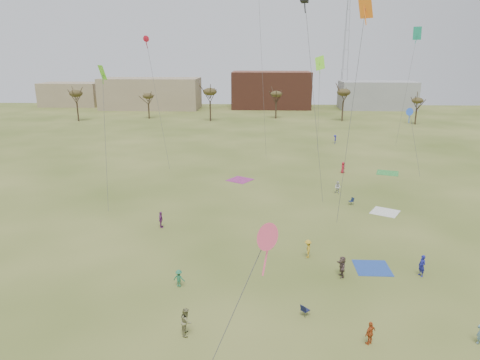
{
  "coord_description": "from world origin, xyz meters",
  "views": [
    {
      "loc": [
        2.13,
        -29.59,
        17.65
      ],
      "look_at": [
        0.0,
        12.0,
        5.5
      ],
      "focal_mm": 32.39,
      "sensor_mm": 36.0,
      "label": 1
    }
  ],
  "objects_px": {
    "camp_chair_center": "(305,312)",
    "camp_chair_right": "(351,202)",
    "flyer_near_right": "(422,266)",
    "flyer_near_center": "(179,278)",
    "radio_tower": "(345,49)",
    "spectator_fore_a": "(370,333)"
  },
  "relations": [
    {
      "from": "flyer_near_center",
      "to": "flyer_near_right",
      "type": "xyz_separation_m",
      "value": [
        19.65,
        2.71,
        0.21
      ]
    },
    {
      "from": "camp_chair_center",
      "to": "camp_chair_right",
      "type": "xyz_separation_m",
      "value": [
        7.78,
        23.74,
        0.0
      ]
    },
    {
      "from": "flyer_near_center",
      "to": "camp_chair_center",
      "type": "bearing_deg",
      "value": 171.8
    },
    {
      "from": "spectator_fore_a",
      "to": "camp_chair_center",
      "type": "relative_size",
      "value": 1.83
    },
    {
      "from": "camp_chair_center",
      "to": "flyer_near_right",
      "type": "bearing_deg",
      "value": -102.86
    },
    {
      "from": "flyer_near_center",
      "to": "camp_chair_right",
      "type": "bearing_deg",
      "value": -118.86
    },
    {
      "from": "spectator_fore_a",
      "to": "camp_chair_center",
      "type": "bearing_deg",
      "value": -76.98
    },
    {
      "from": "flyer_near_right",
      "to": "spectator_fore_a",
      "type": "xyz_separation_m",
      "value": [
        -6.32,
        -9.08,
        -0.13
      ]
    },
    {
      "from": "flyer_near_center",
      "to": "camp_chair_right",
      "type": "height_order",
      "value": "flyer_near_center"
    },
    {
      "from": "flyer_near_center",
      "to": "radio_tower",
      "type": "xyz_separation_m",
      "value": [
        34.22,
        124.45,
        18.49
      ]
    },
    {
      "from": "camp_chair_right",
      "to": "flyer_near_right",
      "type": "bearing_deg",
      "value": -18.44
    },
    {
      "from": "flyer_near_center",
      "to": "radio_tower",
      "type": "distance_m",
      "value": 130.38
    },
    {
      "from": "spectator_fore_a",
      "to": "camp_chair_right",
      "type": "distance_m",
      "value": 26.96
    },
    {
      "from": "flyer_near_right",
      "to": "spectator_fore_a",
      "type": "relative_size",
      "value": 1.16
    },
    {
      "from": "flyer_near_right",
      "to": "radio_tower",
      "type": "distance_m",
      "value": 123.96
    },
    {
      "from": "flyer_near_center",
      "to": "spectator_fore_a",
      "type": "relative_size",
      "value": 0.9
    },
    {
      "from": "flyer_near_right",
      "to": "camp_chair_right",
      "type": "xyz_separation_m",
      "value": [
        -2.33,
        17.58,
        -0.67
      ]
    },
    {
      "from": "flyer_near_right",
      "to": "spectator_fore_a",
      "type": "height_order",
      "value": "flyer_near_right"
    },
    {
      "from": "flyer_near_right",
      "to": "camp_chair_center",
      "type": "distance_m",
      "value": 11.85
    },
    {
      "from": "flyer_near_center",
      "to": "radio_tower",
      "type": "bearing_deg",
      "value": -93.74
    },
    {
      "from": "spectator_fore_a",
      "to": "camp_chair_right",
      "type": "bearing_deg",
      "value": -137.88
    },
    {
      "from": "flyer_near_center",
      "to": "spectator_fore_a",
      "type": "distance_m",
      "value": 14.78
    }
  ]
}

